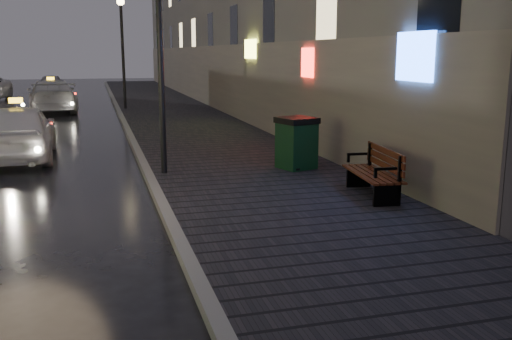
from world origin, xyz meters
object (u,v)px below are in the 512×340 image
Objects in this scene: trash_bin at (297,143)px; taxi_near at (18,132)px; lamp_far at (122,39)px; car_far at (52,84)px; lamp_near at (159,24)px; taxi_mid at (52,96)px; bench at (376,172)px.

trash_bin is 7.64m from taxi_near.
lamp_far is 13.25m from taxi_near.
taxi_near is 1.16× the size of car_far.
lamp_near and lamp_far have the same top height.
taxi_mid reaches higher than trash_bin.
car_far is at bearing 98.02° from lamp_near.
bench is at bearing -41.72° from lamp_near.
lamp_near is 2.80× the size of bench.
taxi_near is at bearing -105.64° from lamp_far.
bench is (3.68, -19.28, -2.87)m from lamp_far.
lamp_far reaches higher than bench.
bench is at bearing -96.70° from trash_bin.
taxi_near is 0.84× the size of taxi_mid.
lamp_far is 4.33× the size of trash_bin.
bench is 21.24m from taxi_mid.
taxi_mid is at bearing 116.22° from bench.
lamp_near reaches higher than car_far.
taxi_mid is (-6.57, 17.05, 0.01)m from trash_bin.
taxi_mid is 14.32m from car_far.
trash_bin reaches higher than bench.
car_far is at bearing 109.80° from bench.
lamp_far is at bearing 107.39° from bench.
trash_bin is 0.31× the size of car_far.
taxi_mid is (0.04, 13.22, 0.01)m from taxi_near.
trash_bin is at bearing -5.95° from lamp_near.
car_far is at bearing 106.23° from lamp_far.
taxi_near is 13.22m from taxi_mid.
car_far is at bearing -92.44° from taxi_mid.
taxi_mid is (-7.14, 20.01, 0.16)m from bench.
car_far is at bearing 85.98° from trash_bin.
car_far is at bearing -89.56° from taxi_near.
trash_bin is at bearing 148.49° from taxi_near.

